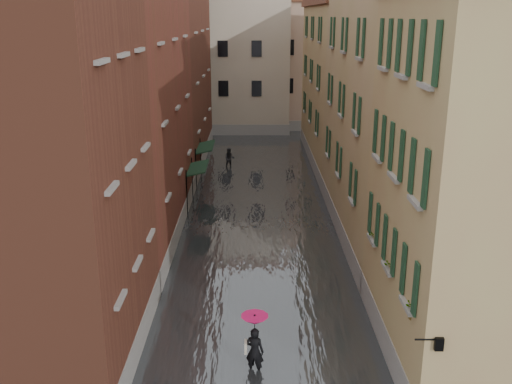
{
  "coord_description": "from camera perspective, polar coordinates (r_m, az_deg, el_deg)",
  "views": [
    {
      "loc": [
        -0.27,
        -18.47,
        10.85
      ],
      "look_at": [
        -0.17,
        6.76,
        3.0
      ],
      "focal_mm": 40.0,
      "sensor_mm": 36.0,
      "label": 1
    }
  ],
  "objects": [
    {
      "name": "building_right_near",
      "position": [
        18.71,
        22.64,
        0.1
      ],
      "size": [
        6.0,
        8.0,
        11.5
      ],
      "primitive_type": "cube",
      "color": "#A68055",
      "rests_on": "ground"
    },
    {
      "name": "pedestrian_main",
      "position": [
        18.25,
        -0.15,
        -14.61
      ],
      "size": [
        0.87,
        0.87,
        2.06
      ],
      "color": "black",
      "rests_on": "ground"
    },
    {
      "name": "wall_lantern",
      "position": [
        15.43,
        17.71,
        -14.17
      ],
      "size": [
        0.71,
        0.22,
        0.35
      ],
      "color": "black",
      "rests_on": "ground"
    },
    {
      "name": "awning_near",
      "position": [
        32.6,
        -5.9,
        2.29
      ],
      "size": [
        1.09,
        2.95,
        2.8
      ],
      "color": "#15301D",
      "rests_on": "ground"
    },
    {
      "name": "building_end_pink",
      "position": [
        59.01,
        6.0,
        12.48
      ],
      "size": [
        10.0,
        9.0,
        12.0
      ],
      "primitive_type": "cube",
      "color": "tan",
      "rests_on": "ground"
    },
    {
      "name": "floodwater",
      "position": [
        33.26,
        0.24,
        -1.58
      ],
      "size": [
        10.0,
        60.0,
        0.2
      ],
      "primitive_type": "cube",
      "color": "#474A4E",
      "rests_on": "ground"
    },
    {
      "name": "building_right_far",
      "position": [
        43.39,
        9.56,
        10.3
      ],
      "size": [
        6.0,
        16.0,
        11.5
      ],
      "primitive_type": "cube",
      "color": "#A68055",
      "rests_on": "ground"
    },
    {
      "name": "ground",
      "position": [
        21.42,
        0.54,
        -13.15
      ],
      "size": [
        120.0,
        120.0,
        0.0
      ],
      "primitive_type": "plane",
      "color": "#575759",
      "rests_on": "ground"
    },
    {
      "name": "building_left_mid",
      "position": [
        28.65,
        -13.94,
        7.54
      ],
      "size": [
        6.0,
        14.0,
        12.5
      ],
      "primitive_type": "cube",
      "color": "maroon",
      "rests_on": "ground"
    },
    {
      "name": "awning_far",
      "position": [
        37.8,
        -5.12,
        4.41
      ],
      "size": [
        1.09,
        3.33,
        2.8
      ],
      "color": "#15301D",
      "rests_on": "ground"
    },
    {
      "name": "building_end_cream",
      "position": [
        56.7,
        -3.08,
        12.86
      ],
      "size": [
        12.0,
        9.0,
        13.0
      ],
      "primitive_type": "cube",
      "color": "beige",
      "rests_on": "ground"
    },
    {
      "name": "window_planters",
      "position": [
        18.53,
        13.58,
        -6.56
      ],
      "size": [
        0.59,
        6.04,
        0.84
      ],
      "color": "brown",
      "rests_on": "ground"
    },
    {
      "name": "pedestrian_far",
      "position": [
        41.88,
        -2.67,
        3.35
      ],
      "size": [
        0.79,
        0.63,
        1.56
      ],
      "primitive_type": "imported",
      "rotation": [
        0.0,
        0.0,
        0.06
      ],
      "color": "black",
      "rests_on": "ground"
    },
    {
      "name": "building_right_mid",
      "position": [
        28.75,
        14.56,
        8.03
      ],
      "size": [
        6.0,
        14.0,
        13.0
      ],
      "primitive_type": "cube",
      "color": "tan",
      "rests_on": "ground"
    },
    {
      "name": "building_left_near",
      "position": [
        18.31,
        -21.8,
        2.29
      ],
      "size": [
        6.0,
        8.0,
        13.0
      ],
      "primitive_type": "cube",
      "color": "brown",
      "rests_on": "ground"
    },
    {
      "name": "building_left_far",
      "position": [
        43.17,
        -9.41,
        11.94
      ],
      "size": [
        6.0,
        16.0,
        14.0
      ],
      "primitive_type": "cube",
      "color": "brown",
      "rests_on": "ground"
    }
  ]
}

